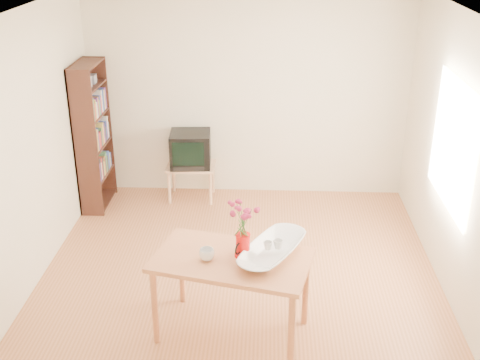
# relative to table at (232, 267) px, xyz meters

# --- Properties ---
(room) EXTENTS (4.50, 4.50, 4.50)m
(room) POSITION_rel_table_xyz_m (0.05, 0.74, 0.64)
(room) COLOR #A8643B
(room) RESTS_ON ground
(table) EXTENTS (1.42, 1.02, 0.75)m
(table) POSITION_rel_table_xyz_m (0.00, 0.00, 0.00)
(table) COLOR #BE6D41
(table) RESTS_ON ground
(tv_stand) EXTENTS (0.60, 0.45, 0.46)m
(tv_stand) POSITION_rel_table_xyz_m (-0.68, 2.71, -0.27)
(tv_stand) COLOR tan
(tv_stand) RESTS_ON ground
(bookshelf) EXTENTS (0.28, 0.70, 1.80)m
(bookshelf) POSITION_rel_table_xyz_m (-1.83, 2.49, 0.18)
(bookshelf) COLOR black
(bookshelf) RESTS_ON ground
(pitcher) EXTENTS (0.14, 0.20, 0.21)m
(pitcher) POSITION_rel_table_xyz_m (0.09, 0.04, 0.19)
(pitcher) COLOR red
(pitcher) RESTS_ON table
(flowers) EXTENTS (0.24, 0.24, 0.33)m
(flowers) POSITION_rel_table_xyz_m (0.09, 0.04, 0.46)
(flowers) COLOR #CA2F5F
(flowers) RESTS_ON pitcher
(mug) EXTENTS (0.13, 0.13, 0.10)m
(mug) POSITION_rel_table_xyz_m (-0.20, -0.04, 0.14)
(mug) COLOR white
(mug) RESTS_ON table
(bowl) EXTENTS (0.73, 0.73, 0.51)m
(bowl) POSITION_rel_table_xyz_m (0.34, 0.07, 0.35)
(bowl) COLOR white
(bowl) RESTS_ON table
(teacup_a) EXTENTS (0.09, 0.09, 0.06)m
(teacup_a) POSITION_rel_table_xyz_m (0.30, 0.07, 0.29)
(teacup_a) COLOR white
(teacup_a) RESTS_ON bowl
(teacup_b) EXTENTS (0.09, 0.09, 0.07)m
(teacup_b) POSITION_rel_table_xyz_m (0.38, 0.09, 0.30)
(teacup_b) COLOR white
(teacup_b) RESTS_ON bowl
(television) EXTENTS (0.52, 0.49, 0.43)m
(television) POSITION_rel_table_xyz_m (-0.68, 2.72, 0.02)
(television) COLOR black
(television) RESTS_ON tv_stand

